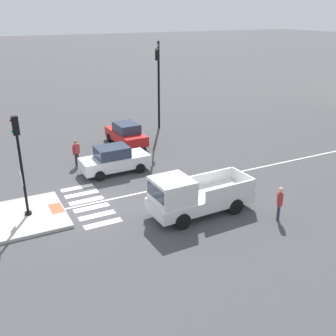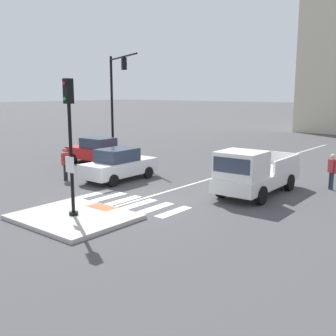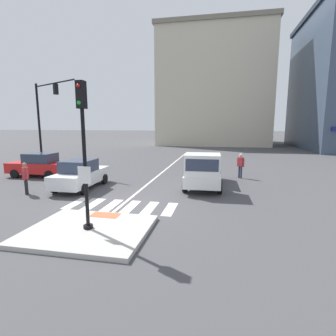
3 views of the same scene
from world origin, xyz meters
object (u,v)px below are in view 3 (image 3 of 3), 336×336
at_px(pedestrian_at_curb_left, 25,176).
at_px(signal_pole, 84,143).
at_px(pedestrian_waiting_far_side, 241,164).
at_px(car_white_westbound_near, 81,174).
at_px(pickup_truck_white_eastbound_mid, 203,171).
at_px(traffic_light_mast, 45,112).
at_px(car_red_cross_left, 40,165).

bearing_deg(pedestrian_at_curb_left, signal_pole, -34.88).
xyz_separation_m(pedestrian_at_curb_left, pedestrian_waiting_far_side, (11.20, 6.47, 0.00)).
bearing_deg(car_white_westbound_near, pickup_truck_white_eastbound_mid, 12.04).
relative_size(pedestrian_at_curb_left, pedestrian_waiting_far_side, 1.00).
xyz_separation_m(signal_pole, traffic_light_mast, (-9.94, 11.74, 1.58)).
distance_m(traffic_light_mast, pedestrian_at_curb_left, 9.70).
height_order(signal_pole, pedestrian_at_curb_left, signal_pole).
bearing_deg(signal_pole, pedestrian_waiting_far_side, 61.41).
xyz_separation_m(signal_pole, pickup_truck_white_eastbound_mid, (3.35, 7.05, -2.04)).
bearing_deg(car_red_cross_left, signal_pole, -45.52).
distance_m(signal_pole, pickup_truck_white_eastbound_mid, 8.07).
relative_size(pickup_truck_white_eastbound_mid, pedestrian_waiting_far_side, 3.08).
distance_m(pickup_truck_white_eastbound_mid, pedestrian_waiting_far_side, 4.01).
height_order(car_white_westbound_near, pedestrian_waiting_far_side, pedestrian_waiting_far_side).
bearing_deg(car_white_westbound_near, pedestrian_at_curb_left, -140.76).
height_order(pickup_truck_white_eastbound_mid, pedestrian_waiting_far_side, pickup_truck_white_eastbound_mid).
height_order(car_white_westbound_near, pickup_truck_white_eastbound_mid, pickup_truck_white_eastbound_mid).
xyz_separation_m(car_white_westbound_near, car_red_cross_left, (-4.60, 2.59, 0.00)).
distance_m(car_white_westbound_near, pedestrian_waiting_far_side, 10.25).
bearing_deg(car_red_cross_left, pedestrian_waiting_far_side, 8.96).
xyz_separation_m(car_red_cross_left, pedestrian_waiting_far_side, (13.69, 2.16, 0.17)).
distance_m(signal_pole, pedestrian_at_curb_left, 7.08).
bearing_deg(pedestrian_waiting_far_side, pedestrian_at_curb_left, -149.97).
height_order(signal_pole, pickup_truck_white_eastbound_mid, signal_pole).
bearing_deg(pickup_truck_white_eastbound_mid, signal_pole, -115.43).
height_order(signal_pole, traffic_light_mast, traffic_light_mast).
xyz_separation_m(car_white_westbound_near, pedestrian_waiting_far_side, (9.08, 4.74, 0.17)).
bearing_deg(traffic_light_mast, pedestrian_at_curb_left, -60.87).
height_order(signal_pole, car_white_westbound_near, signal_pole).
xyz_separation_m(traffic_light_mast, pedestrian_at_curb_left, (4.38, -7.86, -3.61)).
bearing_deg(traffic_light_mast, car_white_westbound_near, -43.34).
xyz_separation_m(car_white_westbound_near, pickup_truck_white_eastbound_mid, (6.80, 1.45, 0.17)).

